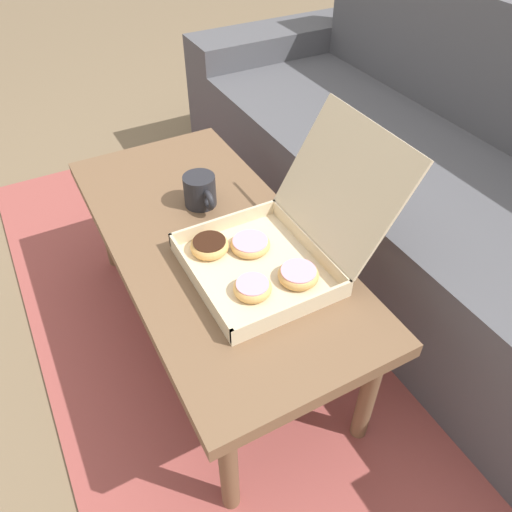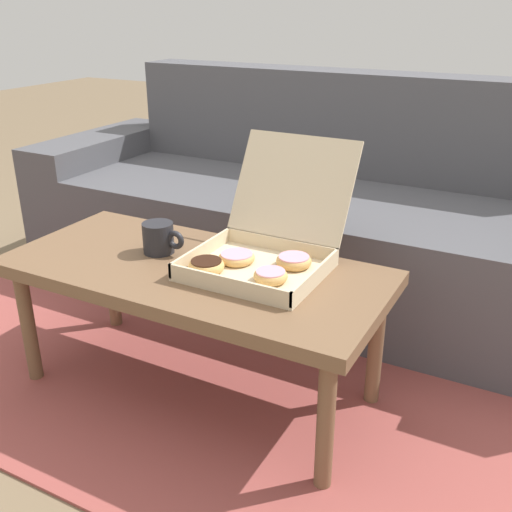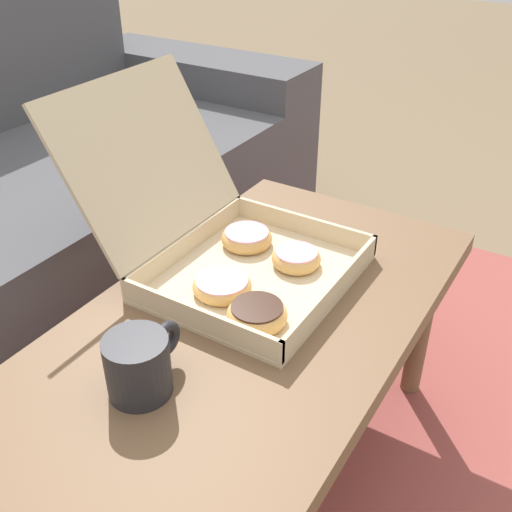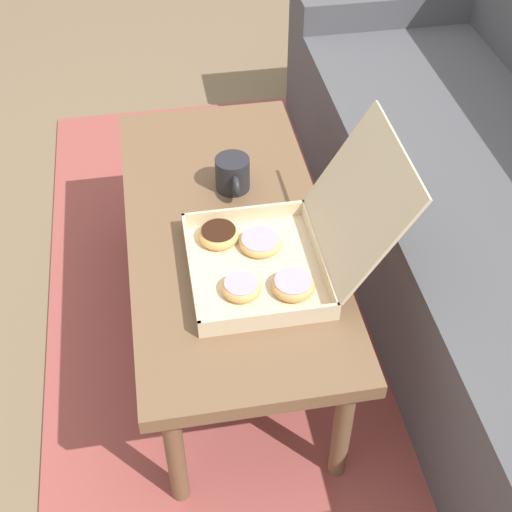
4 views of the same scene
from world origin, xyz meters
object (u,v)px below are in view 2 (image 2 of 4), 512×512
(couch, at_px, (311,219))
(pastry_box, at_px, (263,246))
(coffee_mug, at_px, (159,238))
(coffee_table, at_px, (194,280))

(couch, distance_m, pastry_box, 0.80)
(pastry_box, relative_size, coffee_mug, 3.46)
(coffee_table, bearing_deg, coffee_mug, 165.27)
(coffee_table, xyz_separation_m, pastry_box, (0.17, 0.10, 0.10))
(couch, distance_m, coffee_mug, 0.85)
(coffee_mug, bearing_deg, pastry_box, 11.02)
(pastry_box, bearing_deg, couch, 102.75)
(pastry_box, bearing_deg, coffee_mug, -168.98)
(couch, bearing_deg, pastry_box, -77.25)
(coffee_table, xyz_separation_m, coffee_mug, (-0.14, 0.04, 0.09))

